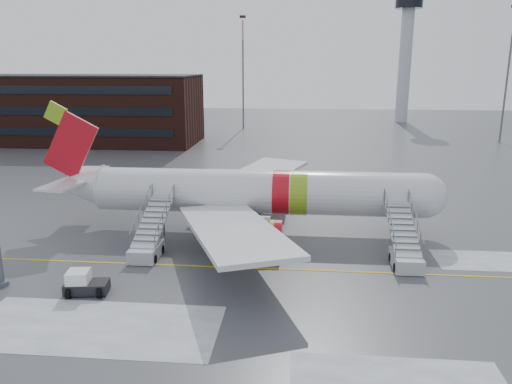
# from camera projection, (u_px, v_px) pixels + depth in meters

# --- Properties ---
(ground) EXTENTS (260.00, 260.00, 0.00)m
(ground) POSITION_uv_depth(u_px,v_px,m) (227.00, 262.00, 36.98)
(ground) COLOR #494C4F
(ground) RESTS_ON ground
(airliner) EXTENTS (35.03, 32.97, 11.18)m
(airliner) POSITION_uv_depth(u_px,v_px,m) (247.00, 192.00, 43.25)
(airliner) COLOR silver
(airliner) RESTS_ON ground
(airstair_fwd) EXTENTS (2.05, 7.70, 3.48)m
(airstair_fwd) POSITION_uv_depth(u_px,v_px,m) (405.00, 250.00, 36.43)
(airstair_fwd) COLOR #B0B2B7
(airstair_fwd) RESTS_ON ground
(airstair_aft) EXTENTS (2.05, 7.70, 3.48)m
(airstair_aft) POSITION_uv_depth(u_px,v_px,m) (149.00, 241.00, 38.16)
(airstair_aft) COLOR #AFB1B6
(airstair_aft) RESTS_ON ground
(pushback_tug) EXTENTS (2.85, 2.30, 1.53)m
(pushback_tug) POSITION_uv_depth(u_px,v_px,m) (84.00, 283.00, 31.79)
(pushback_tug) COLOR black
(pushback_tug) RESTS_ON ground
(terminal_building) EXTENTS (62.00, 16.11, 12.30)m
(terminal_building) POSITION_uv_depth(u_px,v_px,m) (31.00, 108.00, 92.48)
(terminal_building) COLOR #3F1E16
(terminal_building) RESTS_ON ground
(control_tower) EXTENTS (6.40, 6.40, 30.00)m
(control_tower) POSITION_uv_depth(u_px,v_px,m) (406.00, 44.00, 121.18)
(control_tower) COLOR #B2B5BA
(control_tower) RESTS_ON ground
(light_mast_far_ne) EXTENTS (1.20, 1.20, 24.25)m
(light_mast_far_ne) POSITION_uv_depth(u_px,v_px,m) (509.00, 66.00, 89.52)
(light_mast_far_ne) COLOR #595B60
(light_mast_far_ne) RESTS_ON ground
(light_mast_far_n) EXTENTS (1.20, 1.20, 24.25)m
(light_mast_far_n) POSITION_uv_depth(u_px,v_px,m) (243.00, 65.00, 109.43)
(light_mast_far_n) COLOR #595B60
(light_mast_far_n) RESTS_ON ground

